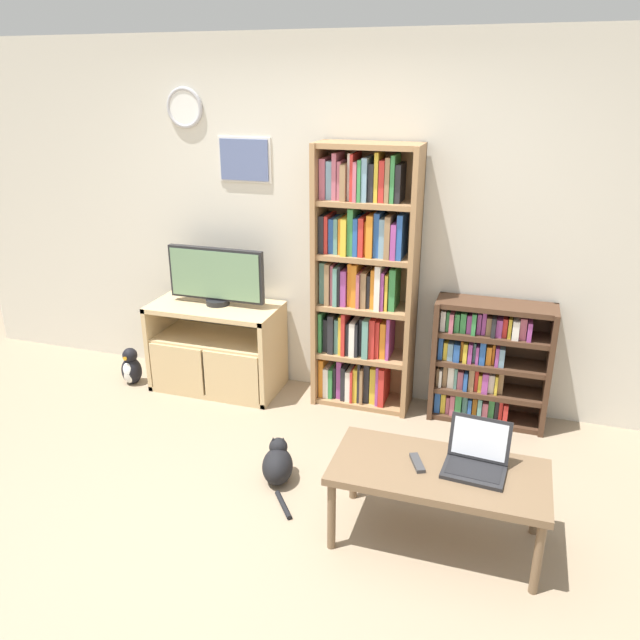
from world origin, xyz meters
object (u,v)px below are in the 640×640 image
coffee_table (439,477)px  penguin_figurine (131,368)px  bookshelf_tall (362,282)px  bookshelf_short (484,362)px  tv_stand (216,347)px  remote_near_laptop (417,463)px  cat (278,464)px  television (216,276)px  laptop (476,458)px

coffee_table → penguin_figurine: (-2.57, 1.09, -0.26)m
bookshelf_tall → coffee_table: 1.67m
bookshelf_short → tv_stand: bearing=-175.7°
remote_near_laptop → cat: 0.96m
television → laptop: size_ratio=2.32×
laptop → penguin_figurine: bearing=164.2°
bookshelf_tall → cat: (-0.22, -1.14, -0.83)m
television → bookshelf_short: size_ratio=0.86×
bookshelf_short → coffee_table: (-0.12, -1.40, -0.04)m
cat → bookshelf_tall: bearing=63.4°
laptop → penguin_figurine: (-2.75, 1.03, -0.37)m
coffee_table → television: bearing=145.4°
tv_stand → coffee_table: size_ratio=0.90×
remote_near_laptop → cat: size_ratio=0.34×
bookshelf_short → coffee_table: size_ratio=0.81×
tv_stand → laptop: size_ratio=3.02×
remote_near_laptop → penguin_figurine: size_ratio=0.54×
tv_stand → cat: bearing=-48.1°
bookshelf_short → cat: bearing=-133.6°
tv_stand → bookshelf_short: (2.01, 0.15, 0.09)m
remote_near_laptop → bookshelf_tall: bearing=90.9°
laptop → cat: (-1.15, 0.18, -0.39)m
bookshelf_short → laptop: size_ratio=2.71×
television → bookshelf_tall: size_ratio=0.40×
penguin_figurine → laptop: bearing=-20.5°
tv_stand → television: television is taller
bookshelf_tall → laptop: bearing=-54.6°
laptop → remote_near_laptop: size_ratio=1.99×
cat → penguin_figurine: size_ratio=1.57×
bookshelf_tall → television: bearing=-175.1°
remote_near_laptop → tv_stand: bearing=120.6°
bookshelf_tall → laptop: (0.94, -1.32, -0.44)m
tv_stand → television: bearing=66.9°
bookshelf_tall → remote_near_laptop: (0.65, -1.38, -0.49)m
bookshelf_tall → remote_near_laptop: bearing=-64.8°
remote_near_laptop → bookshelf_short: bearing=56.1°
cat → television: bearing=114.4°
tv_stand → bookshelf_tall: 1.28m
penguin_figurine → bookshelf_tall: bearing=9.2°
television → remote_near_laptop: 2.22m
television → remote_near_laptop: bearing=-36.2°
cat → laptop: bearing=-24.5°
coffee_table → laptop: bearing=20.7°
cat → tv_stand: bearing=116.1°
television → bookshelf_short: television is taller
bookshelf_short → penguin_figurine: bearing=-173.5°
remote_near_laptop → penguin_figurine: bearing=131.8°
tv_stand → cat: (0.90, -1.01, -0.23)m
coffee_table → penguin_figurine: 2.81m
bookshelf_short → penguin_figurine: (-2.70, -0.31, -0.30)m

